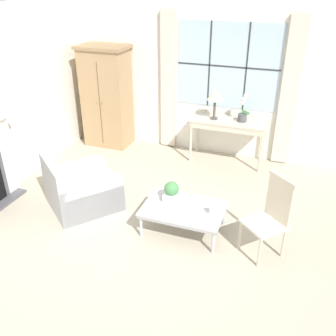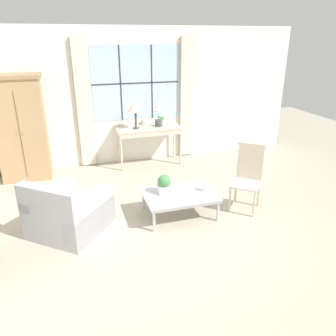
# 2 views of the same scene
# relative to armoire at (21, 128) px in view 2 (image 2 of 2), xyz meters

# --- Properties ---
(ground_plane) EXTENTS (14.00, 14.00, 0.00)m
(ground_plane) POSITION_rel_armoire_xyz_m (2.30, -2.67, -0.99)
(ground_plane) COLOR #B2A893
(wall_back_windowed) EXTENTS (7.20, 0.14, 2.80)m
(wall_back_windowed) POSITION_rel_armoire_xyz_m (2.30, 0.36, 0.41)
(wall_back_windowed) COLOR white
(wall_back_windowed) RESTS_ON ground_plane
(armoire) EXTENTS (0.95, 0.62, 1.97)m
(armoire) POSITION_rel_armoire_xyz_m (0.00, 0.00, 0.00)
(armoire) COLOR tan
(armoire) RESTS_ON ground_plane
(console_table) EXTENTS (1.36, 0.54, 0.82)m
(console_table) POSITION_rel_armoire_xyz_m (2.45, 0.00, -0.26)
(console_table) COLOR beige
(console_table) RESTS_ON ground_plane
(table_lamp) EXTENTS (0.30, 0.30, 0.56)m
(table_lamp) POSITION_rel_armoire_xyz_m (2.18, -0.03, 0.27)
(table_lamp) COLOR #4C4742
(table_lamp) RESTS_ON console_table
(potted_orchid) EXTENTS (0.20, 0.16, 0.51)m
(potted_orchid) POSITION_rel_armoire_xyz_m (2.68, 0.02, 0.02)
(potted_orchid) COLOR #4C4C51
(potted_orchid) RESTS_ON console_table
(armchair_upholstered) EXTENTS (1.29, 1.30, 0.83)m
(armchair_upholstered) POSITION_rel_armoire_xyz_m (0.72, -2.26, -0.71)
(armchair_upholstered) COLOR #B2B2B7
(armchair_upholstered) RESTS_ON ground_plane
(side_chair_wooden) EXTENTS (0.62, 0.62, 1.05)m
(side_chair_wooden) POSITION_rel_armoire_xyz_m (3.49, -2.34, -0.42)
(side_chair_wooden) COLOR beige
(side_chair_wooden) RESTS_ON ground_plane
(coffee_table) EXTENTS (1.09, 0.75, 0.38)m
(coffee_table) POSITION_rel_armoire_xyz_m (2.35, -2.31, -0.65)
(coffee_table) COLOR #BCBCC1
(coffee_table) RESTS_ON ground_plane
(potted_plant_small) EXTENTS (0.20, 0.20, 0.29)m
(potted_plant_small) POSITION_rel_armoire_xyz_m (2.14, -2.21, -0.47)
(potted_plant_small) COLOR white
(potted_plant_small) RESTS_ON coffee_table
(pillar_candle) EXTENTS (0.12, 0.12, 0.14)m
(pillar_candle) POSITION_rel_armoire_xyz_m (2.75, -2.33, -0.55)
(pillar_candle) COLOR silver
(pillar_candle) RESTS_ON coffee_table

